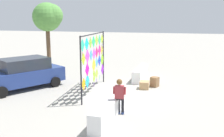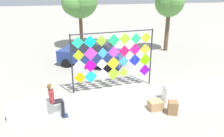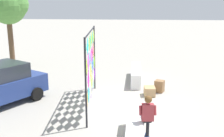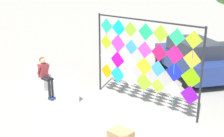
{
  "view_description": "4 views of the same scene",
  "coord_description": "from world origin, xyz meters",
  "px_view_note": "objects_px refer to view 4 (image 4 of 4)",
  "views": [
    {
      "loc": [
        -12.32,
        -3.27,
        3.89
      ],
      "look_at": [
        0.38,
        0.52,
        1.23
      ],
      "focal_mm": 39.48,
      "sensor_mm": 36.0,
      "label": 1
    },
    {
      "loc": [
        -2.76,
        -9.31,
        5.28
      ],
      "look_at": [
        -0.48,
        0.37,
        1.57
      ],
      "focal_mm": 35.4,
      "sensor_mm": 36.0,
      "label": 2
    },
    {
      "loc": [
        -10.74,
        -0.52,
        4.25
      ],
      "look_at": [
        0.41,
        0.54,
        1.47
      ],
      "focal_mm": 42.42,
      "sensor_mm": 36.0,
      "label": 3
    },
    {
      "loc": [
        6.5,
        -6.53,
        4.73
      ],
      "look_at": [
        -0.57,
        0.16,
        1.57
      ],
      "focal_mm": 48.2,
      "sensor_mm": 36.0,
      "label": 4
    }
  ],
  "objects_px": {
    "cardboard_box_small": "(121,137)",
    "seated_vendor": "(45,74)",
    "kite_display_rack": "(144,56)",
    "parked_car": "(192,58)"
  },
  "relations": [
    {
      "from": "seated_vendor",
      "to": "cardboard_box_small",
      "type": "distance_m",
      "value": 4.47
    },
    {
      "from": "cardboard_box_small",
      "to": "seated_vendor",
      "type": "bearing_deg",
      "value": 176.2
    },
    {
      "from": "seated_vendor",
      "to": "cardboard_box_small",
      "type": "relative_size",
      "value": 2.58
    },
    {
      "from": "kite_display_rack",
      "to": "cardboard_box_small",
      "type": "xyz_separation_m",
      "value": [
        1.36,
        -2.53,
        -1.66
      ]
    },
    {
      "from": "kite_display_rack",
      "to": "seated_vendor",
      "type": "distance_m",
      "value": 3.89
    },
    {
      "from": "kite_display_rack",
      "to": "seated_vendor",
      "type": "bearing_deg",
      "value": -143.63
    },
    {
      "from": "kite_display_rack",
      "to": "cardboard_box_small",
      "type": "distance_m",
      "value": 3.32
    },
    {
      "from": "parked_car",
      "to": "cardboard_box_small",
      "type": "height_order",
      "value": "parked_car"
    },
    {
      "from": "kite_display_rack",
      "to": "seated_vendor",
      "type": "xyz_separation_m",
      "value": [
        -3.04,
        -2.24,
        -0.92
      ]
    },
    {
      "from": "kite_display_rack",
      "to": "seated_vendor",
      "type": "height_order",
      "value": "kite_display_rack"
    }
  ]
}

